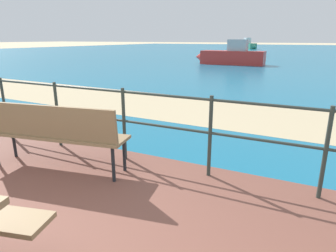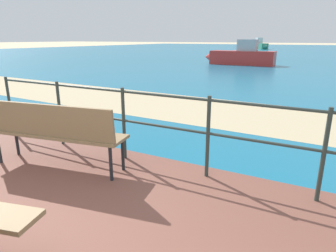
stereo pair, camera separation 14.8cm
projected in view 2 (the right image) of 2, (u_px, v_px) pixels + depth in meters
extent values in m
cube|color=#196B8E|center=(313.00, 52.00, 35.60)|extent=(90.00, 90.00, 0.01)
cube|color=tan|center=(235.00, 114.00, 6.60)|extent=(54.06, 4.46, 0.01)
cube|color=#8C704C|center=(57.00, 133.00, 3.64)|extent=(1.83, 0.70, 0.04)
cube|color=#8C704C|center=(45.00, 120.00, 3.41)|extent=(1.78, 0.38, 0.40)
cylinder|color=#1E2328|center=(123.00, 153.00, 3.59)|extent=(0.04, 0.04, 0.44)
cylinder|color=#1E2328|center=(111.00, 163.00, 3.32)|extent=(0.04, 0.04, 0.44)
cylinder|color=#1E2328|center=(17.00, 140.00, 4.08)|extent=(0.04, 0.04, 0.44)
cylinder|color=#2D3833|center=(10.00, 105.00, 4.95)|extent=(0.04, 0.04, 0.96)
cylinder|color=#2D3833|center=(60.00, 114.00, 4.42)|extent=(0.04, 0.04, 0.96)
cylinder|color=#2D3833|center=(124.00, 124.00, 3.89)|extent=(0.04, 0.04, 0.96)
cylinder|color=#2D3833|center=(208.00, 137.00, 3.36)|extent=(0.04, 0.04, 0.96)
cylinder|color=#2D3833|center=(324.00, 156.00, 2.82)|extent=(0.04, 0.04, 0.96)
cylinder|color=#2D3833|center=(163.00, 95.00, 3.50)|extent=(5.90, 0.03, 0.03)
cylinder|color=#2D3833|center=(163.00, 126.00, 3.61)|extent=(5.90, 0.03, 0.03)
cube|color=red|center=(242.00, 58.00, 18.60)|extent=(3.98, 1.13, 0.85)
cube|color=#A5A8AD|center=(248.00, 45.00, 18.25)|extent=(1.14, 0.87, 0.70)
cone|color=red|center=(209.00, 57.00, 19.62)|extent=(0.50, 0.77, 0.77)
cube|color=#338466|center=(259.00, 46.00, 45.97)|extent=(3.22, 3.90, 0.87)
cube|color=silver|center=(259.00, 40.00, 46.01)|extent=(1.20, 1.23, 0.84)
cone|color=#338466|center=(266.00, 47.00, 43.81)|extent=(0.93, 0.87, 0.79)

